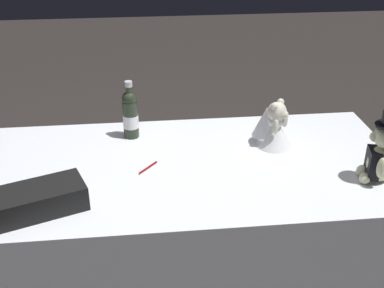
% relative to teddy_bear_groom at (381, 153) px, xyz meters
% --- Properties ---
extents(reception_table, '(1.85, 0.93, 0.75)m').
position_rel_teddy_bear_groom_xyz_m(reception_table, '(0.74, -0.21, -0.50)').
color(reception_table, white).
rests_on(reception_table, ground_plane).
extents(teddy_bear_groom, '(0.14, 0.15, 0.31)m').
position_rel_teddy_bear_groom_xyz_m(teddy_bear_groom, '(0.00, 0.00, 0.00)').
color(teddy_bear_groom, beige).
rests_on(teddy_bear_groom, reception_table).
extents(teddy_bear_bride, '(0.22, 0.21, 0.22)m').
position_rel_teddy_bear_groom_xyz_m(teddy_bear_bride, '(0.35, -0.36, -0.03)').
color(teddy_bear_bride, white).
rests_on(teddy_bear_bride, reception_table).
extents(champagne_bottle, '(0.07, 0.07, 0.28)m').
position_rel_teddy_bear_groom_xyz_m(champagne_bottle, '(1.00, -0.51, -0.01)').
color(champagne_bottle, '#283221').
rests_on(champagne_bottle, reception_table).
extents(signing_pen, '(0.09, 0.10, 0.01)m').
position_rel_teddy_bear_groom_xyz_m(signing_pen, '(0.93, -0.19, -0.12)').
color(signing_pen, maroon).
rests_on(signing_pen, reception_table).
extents(gift_case_black, '(0.38, 0.28, 0.10)m').
position_rel_teddy_bear_groom_xyz_m(gift_case_black, '(1.34, 0.07, -0.08)').
color(gift_case_black, black).
rests_on(gift_case_black, reception_table).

